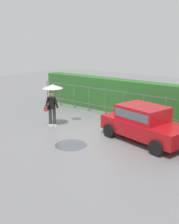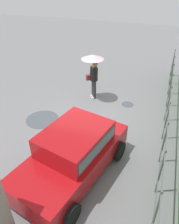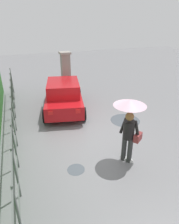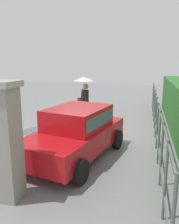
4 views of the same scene
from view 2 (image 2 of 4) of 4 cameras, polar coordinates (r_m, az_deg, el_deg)
ground_plane at (r=8.46m, az=-0.21°, el=-2.75°), size 40.00×40.00×0.00m
car at (r=6.06m, az=-4.16°, el=-10.29°), size 3.97×2.48×1.48m
pedestrian at (r=9.50m, az=0.94°, el=11.83°), size 0.97×0.97×2.07m
fence_section at (r=7.64m, az=19.66°, el=-1.86°), size 11.78×0.05×1.50m
puddle_near at (r=8.84m, az=-12.35°, el=-1.88°), size 1.30×1.30×0.00m
puddle_far at (r=9.74m, az=10.00°, el=1.98°), size 0.54×0.54×0.00m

